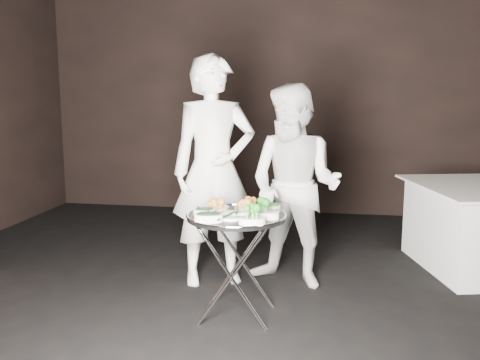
% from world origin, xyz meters
% --- Properties ---
extents(floor, '(6.00, 7.00, 0.05)m').
position_xyz_m(floor, '(0.00, 0.00, -0.03)').
color(floor, black).
rests_on(floor, ground).
extents(wall_back, '(6.00, 0.05, 3.00)m').
position_xyz_m(wall_back, '(0.00, 3.52, 1.50)').
color(wall_back, black).
rests_on(wall_back, floor).
extents(tray_stand, '(0.49, 0.41, 0.72)m').
position_xyz_m(tray_stand, '(0.05, 0.14, 0.40)').
color(tray_stand, silver).
rests_on(tray_stand, floor).
extents(serving_tray, '(0.69, 0.69, 0.04)m').
position_xyz_m(serving_tray, '(0.05, 0.14, 0.72)').
color(serving_tray, black).
rests_on(serving_tray, tray_stand).
extents(potato_plate_a, '(0.20, 0.20, 0.07)m').
position_xyz_m(potato_plate_a, '(-0.13, 0.29, 0.77)').
color(potato_plate_a, beige).
rests_on(potato_plate_a, serving_tray).
extents(potato_plate_b, '(0.22, 0.22, 0.08)m').
position_xyz_m(potato_plate_b, '(0.11, 0.35, 0.77)').
color(potato_plate_b, beige).
rests_on(potato_plate_b, serving_tray).
extents(greens_bowl, '(0.13, 0.13, 0.07)m').
position_xyz_m(greens_bowl, '(0.28, 0.28, 0.77)').
color(greens_bowl, silver).
rests_on(greens_bowl, serving_tray).
extents(asparagus_plate_a, '(0.20, 0.13, 0.04)m').
position_xyz_m(asparagus_plate_a, '(0.05, 0.15, 0.75)').
color(asparagus_plate_a, silver).
rests_on(asparagus_plate_a, serving_tray).
extents(asparagus_plate_b, '(0.20, 0.14, 0.04)m').
position_xyz_m(asparagus_plate_b, '(0.01, -0.00, 0.75)').
color(asparagus_plate_b, silver).
rests_on(asparagus_plate_b, serving_tray).
extents(spinach_bowl_a, '(0.18, 0.15, 0.06)m').
position_xyz_m(spinach_bowl_a, '(-0.16, 0.10, 0.76)').
color(spinach_bowl_a, silver).
rests_on(spinach_bowl_a, serving_tray).
extents(spinach_bowl_b, '(0.21, 0.16, 0.08)m').
position_xyz_m(spinach_bowl_b, '(-0.09, -0.08, 0.77)').
color(spinach_bowl_b, silver).
rests_on(spinach_bowl_b, serving_tray).
extents(broccoli_bowl_a, '(0.21, 0.18, 0.08)m').
position_xyz_m(broccoli_bowl_a, '(0.26, 0.08, 0.77)').
color(broccoli_bowl_a, silver).
rests_on(broccoli_bowl_a, serving_tray).
extents(broccoli_bowl_b, '(0.19, 0.14, 0.07)m').
position_xyz_m(broccoli_bowl_b, '(0.20, -0.09, 0.77)').
color(broccoli_bowl_b, silver).
rests_on(broccoli_bowl_b, serving_tray).
extents(serving_utensils, '(0.57, 0.40, 0.01)m').
position_xyz_m(serving_utensils, '(0.07, 0.21, 0.78)').
color(serving_utensils, silver).
rests_on(serving_utensils, serving_tray).
extents(waiter_left, '(0.80, 0.68, 1.86)m').
position_xyz_m(waiter_left, '(-0.25, 0.81, 0.93)').
color(waiter_left, white).
rests_on(waiter_left, floor).
extents(waiter_right, '(0.96, 0.86, 1.63)m').
position_xyz_m(waiter_right, '(0.40, 0.85, 0.81)').
color(waiter_right, white).
rests_on(waiter_right, floor).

